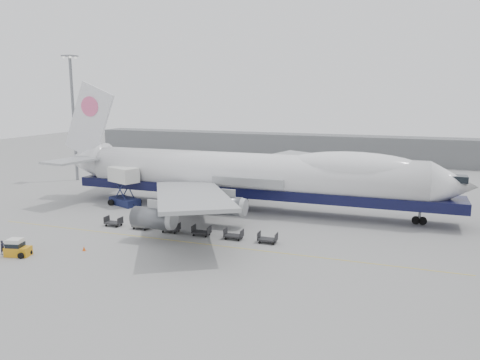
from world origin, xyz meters
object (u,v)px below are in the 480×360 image
at_px(catering_truck, 124,184).
at_px(baggage_tug, 17,248).
at_px(ground_worker, 3,247).
at_px(airliner, 253,174).

distance_m(catering_truck, baggage_tug, 25.23).
relative_size(baggage_tug, ground_worker, 1.79).
bearing_deg(ground_worker, baggage_tug, -87.87).
bearing_deg(catering_truck, airliner, 33.03).
bearing_deg(baggage_tug, airliner, 44.67).
bearing_deg(baggage_tug, catering_truck, 82.47).
relative_size(airliner, baggage_tug, 22.96).
height_order(catering_truck, ground_worker, catering_truck).
xyz_separation_m(airliner, baggage_tug, (-18.15, -28.83, -4.76)).
bearing_deg(airliner, baggage_tug, -122.19).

